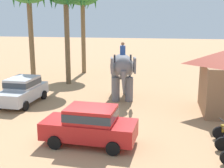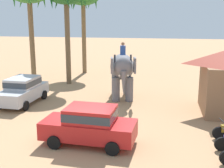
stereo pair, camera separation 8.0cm
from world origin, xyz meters
The scene contains 4 objects.
ground_plane centered at (0.00, 0.00, 0.00)m, with size 120.00×120.00×0.00m, color tan.
car_sedan_foreground centered at (0.65, -0.45, 0.93)m, with size 4.21×2.09×1.70m.
car_parked_far_side centered at (-5.03, 4.84, 0.93)m, with size 2.04×4.18×1.70m.
elephant_with_mahout centered at (1.05, 7.13, 1.99)m, with size 2.17×4.00×3.88m.
Camera 2 is at (3.69, -12.41, 5.60)m, focal length 47.96 mm.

